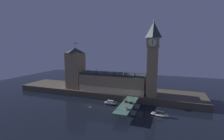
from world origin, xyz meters
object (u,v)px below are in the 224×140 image
car_southbound_lead (126,109)px  boat_downstream (160,114)px  car_southbound_trail (131,103)px  street_lamp_far (126,94)px  pedestrian_far_rail (124,100)px  boat_upstream (110,103)px  victoria_tower (75,68)px  car_northbound_lead (126,101)px  street_lamp_near (116,104)px  clock_tower (153,57)px  street_lamp_mid (133,100)px  pedestrian_near_rail (117,108)px

car_southbound_lead → boat_downstream: 28.56m
car_southbound_trail → street_lamp_far: 14.31m
street_lamp_far → car_southbound_lead: bearing=-73.2°
boat_downstream → pedestrian_far_rail: bearing=167.9°
pedestrian_far_rail → boat_upstream: pedestrian_far_rail is taller
victoria_tower → car_northbound_lead: 81.64m
street_lamp_near → street_lamp_far: (0.00, 29.44, -0.00)m
victoria_tower → car_southbound_trail: 86.73m
street_lamp_near → street_lamp_far: street_lamp_near is taller
car_southbound_lead → boat_upstream: (-22.59, 23.31, -5.96)m
clock_tower → street_lamp_far: (-22.64, -16.65, -35.63)m
clock_tower → car_northbound_lead: (-19.69, -26.38, -39.16)m
street_lamp_mid → boat_downstream: (22.08, 0.42, -9.85)m
car_southbound_lead → pedestrian_near_rail: (-7.64, -2.00, 0.25)m
pedestrian_near_rail → street_lamp_far: 28.85m
car_southbound_trail → pedestrian_far_rail: size_ratio=2.58×
street_lamp_far → boat_upstream: size_ratio=0.46×
victoria_tower → car_southbound_lead: 93.50m
victoria_tower → street_lamp_far: size_ratio=8.15×
clock_tower → pedestrian_far_rail: size_ratio=41.38×
boat_downstream → victoria_tower: bearing=161.0°
street_lamp_near → victoria_tower: bearing=143.9°
car_northbound_lead → street_lamp_far: street_lamp_far is taller
clock_tower → pedestrian_far_rail: 50.80m
street_lamp_near → boat_downstream: 37.61m
car_southbound_trail → street_lamp_far: (-8.04, 11.29, 3.56)m
clock_tower → car_southbound_trail: 50.30m
car_northbound_lead → car_southbound_lead: (5.09, -16.93, -0.03)m
car_southbound_trail → boat_downstream: size_ratio=0.31×
boat_downstream → boat_upstream: bearing=167.0°
car_northbound_lead → car_southbound_lead: size_ratio=1.03×
street_lamp_mid → boat_upstream: bearing=156.0°
pedestrian_near_rail → pedestrian_far_rail: size_ratio=0.95×
car_southbound_lead → street_lamp_far: size_ratio=0.64×
car_northbound_lead → pedestrian_near_rail: 19.10m
street_lamp_near → boat_downstream: (33.07, 15.14, -9.59)m
clock_tower → boat_upstream: clock_tower is taller
clock_tower → pedestrian_far_rail: clock_tower is taller
car_northbound_lead → pedestrian_near_rail: bearing=-97.7°
pedestrian_near_rail → street_lamp_mid: (10.58, 13.94, 3.57)m
pedestrian_far_rail → pedestrian_near_rail: bearing=-90.0°
street_lamp_near → car_southbound_trail: bearing=66.1°
pedestrian_far_rail → street_lamp_far: size_ratio=0.27×
car_northbound_lead → street_lamp_far: (-2.95, 9.73, 3.53)m
street_lamp_near → street_lamp_far: size_ratio=1.00×
clock_tower → car_southbound_lead: size_ratio=17.37×
pedestrian_far_rail → boat_downstream: size_ratio=0.12×
pedestrian_near_rail → victoria_tower: bearing=144.5°
victoria_tower → boat_upstream: 66.56m
pedestrian_far_rail → boat_downstream: 34.00m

